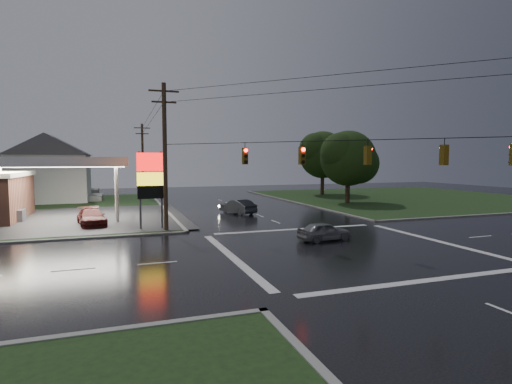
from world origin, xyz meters
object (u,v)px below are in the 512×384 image
object	(u,v)px
pylon_sign	(151,178)
house_near	(51,168)
house_far	(56,166)
car_pump	(92,217)
utility_pole_nw	(165,155)
tree_ne_near	(349,159)
car_north	(238,207)
utility_pole_n	(143,159)
car_crossing	(324,231)
tree_ne_far	(324,155)

from	to	relation	value
pylon_sign	house_near	world-z (taller)	house_near
house_near	house_far	world-z (taller)	same
house_near	car_pump	bearing A→B (deg)	-74.81
utility_pole_nw	tree_ne_near	world-z (taller)	utility_pole_nw
house_far	utility_pole_nw	bearing A→B (deg)	-72.08
utility_pole_nw	car_pump	bearing A→B (deg)	140.59
car_north	house_far	bearing A→B (deg)	-77.41
house_far	car_pump	size ratio (longest dim) A/B	2.31
utility_pole_n	car_crossing	size ratio (longest dim) A/B	2.88
pylon_sign	car_north	size ratio (longest dim) A/B	1.37
pylon_sign	car_pump	world-z (taller)	pylon_sign
tree_ne_near	car_pump	bearing A→B (deg)	-164.65
house_near	car_pump	xyz separation A→B (m)	(5.97, -22.00, -3.71)
house_near	utility_pole_n	bearing A→B (deg)	9.91
tree_ne_near	pylon_sign	bearing A→B (deg)	-154.99
utility_pole_nw	car_north	world-z (taller)	utility_pole_nw
utility_pole_nw	car_north	xyz separation A→B (m)	(7.88, 7.64, -5.00)
tree_ne_far	car_crossing	bearing A→B (deg)	-118.46
house_near	tree_ne_far	size ratio (longest dim) A/B	1.13
pylon_sign	house_near	size ratio (longest dim) A/B	0.54
car_crossing	pylon_sign	bearing A→B (deg)	47.48
utility_pole_nw	house_near	world-z (taller)	utility_pole_nw
pylon_sign	car_crossing	size ratio (longest dim) A/B	1.64
car_north	car_crossing	xyz separation A→B (m)	(1.64, -14.73, -0.10)
house_near	car_pump	size ratio (longest dim) A/B	2.31
pylon_sign	tree_ne_far	xyz separation A→B (m)	(27.65, 23.49, 2.17)
pylon_sign	house_far	bearing A→B (deg)	106.98
utility_pole_n	car_pump	size ratio (longest dim) A/B	2.20
house_far	house_near	bearing A→B (deg)	-85.24
house_near	house_far	xyz separation A→B (m)	(-1.00, 12.00, 0.00)
house_far	car_north	xyz separation A→B (m)	(20.33, -30.86, -3.69)
house_far	utility_pole_n	bearing A→B (deg)	-38.77
house_near	tree_ne_near	distance (m)	37.80
pylon_sign	utility_pole_nw	size ratio (longest dim) A/B	0.55
house_near	tree_ne_far	bearing A→B (deg)	-3.01
utility_pole_n	tree_ne_far	distance (m)	26.96
utility_pole_n	tree_ne_far	xyz separation A→B (m)	(26.65, -4.01, 0.71)
utility_pole_nw	house_far	size ratio (longest dim) A/B	1.00
pylon_sign	utility_pole_n	xyz separation A→B (m)	(1.00, 27.50, 1.46)
car_pump	car_north	bearing A→B (deg)	2.87
utility_pole_nw	tree_ne_near	distance (m)	26.74
pylon_sign	tree_ne_far	bearing A→B (deg)	40.35
tree_ne_far	house_near	bearing A→B (deg)	176.99
house_far	tree_ne_near	size ratio (longest dim) A/B	1.23
utility_pole_n	house_far	distance (m)	16.00
house_far	car_north	size ratio (longest dim) A/B	2.53
car_crossing	car_pump	size ratio (longest dim) A/B	0.76
utility_pole_n	car_pump	distance (m)	25.08
house_far	tree_ne_near	bearing A→B (deg)	-35.77
utility_pole_nw	house_near	bearing A→B (deg)	113.37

